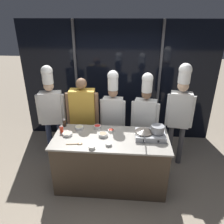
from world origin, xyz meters
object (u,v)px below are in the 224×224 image
object	(u,v)px
prep_bowl_noodles	(79,127)
person_guest	(83,113)
prep_bowl_rice	(109,144)
chef_line	(145,114)
chef_head	(51,107)
prep_bowl_onion	(92,147)
chef_pastry	(180,107)
frying_pan	(144,131)
prep_bowl_shrimp	(67,134)
squeeze_bottle_soy	(64,122)
chef_sous	(113,110)
serving_spoon_slotted	(78,144)
prep_bowl_chili_flakes	(111,130)
stock_pot	(158,129)
squeeze_bottle_chili	(61,129)
prep_bowl_bell_pepper	(97,127)
prep_bowl_mushrooms	(103,134)
portable_stove	(150,135)

from	to	relation	value
prep_bowl_noodles	person_guest	bearing A→B (deg)	92.47
prep_bowl_rice	chef_line	world-z (taller)	chef_line
prep_bowl_rice	chef_head	size ratio (longest dim) A/B	0.05
prep_bowl_onion	chef_pastry	size ratio (longest dim) A/B	0.05
frying_pan	prep_bowl_shrimp	bearing A→B (deg)	-178.57
prep_bowl_rice	chef_line	xyz separation A→B (m)	(0.60, 0.91, 0.11)
squeeze_bottle_soy	chef_head	xyz separation A→B (m)	(-0.36, 0.39, 0.12)
prep_bowl_onion	chef_sous	distance (m)	1.11
serving_spoon_slotted	person_guest	size ratio (longest dim) A/B	0.15
prep_bowl_shrimp	serving_spoon_slotted	world-z (taller)	prep_bowl_shrimp
prep_bowl_noodles	chef_head	xyz separation A→B (m)	(-0.65, 0.47, 0.17)
prep_bowl_rice	prep_bowl_chili_flakes	bearing A→B (deg)	89.80
stock_pot	frying_pan	bearing A→B (deg)	-178.70
squeeze_bottle_soy	squeeze_bottle_chili	distance (m)	0.23
serving_spoon_slotted	chef_head	world-z (taller)	chef_head
prep_bowl_shrimp	chef_pastry	xyz separation A→B (m)	(1.95, 0.68, 0.27)
chef_head	chef_line	xyz separation A→B (m)	(1.82, -0.04, -0.06)
stock_pot	squeeze_bottle_chili	world-z (taller)	stock_pot
stock_pot	chef_sous	distance (m)	1.04
chef_pastry	prep_bowl_bell_pepper	bearing A→B (deg)	24.00
chef_line	prep_bowl_rice	bearing A→B (deg)	67.59
squeeze_bottle_chili	prep_bowl_noodles	size ratio (longest dim) A/B	1.01
squeeze_bottle_chili	person_guest	bearing A→B (deg)	67.29
squeeze_bottle_chili	prep_bowl_shrimp	world-z (taller)	squeeze_bottle_chili
squeeze_bottle_soy	prep_bowl_chili_flakes	xyz separation A→B (m)	(0.86, -0.13, -0.05)
prep_bowl_bell_pepper	chef_pastry	size ratio (longest dim) A/B	0.06
prep_bowl_chili_flakes	chef_line	world-z (taller)	chef_line
stock_pot	person_guest	xyz separation A→B (m)	(-1.36, 0.64, -0.06)
prep_bowl_mushrooms	chef_line	world-z (taller)	chef_line
prep_bowl_shrimp	chef_sous	xyz separation A→B (m)	(0.70, 0.72, 0.13)
prep_bowl_mushrooms	person_guest	size ratio (longest dim) A/B	0.09
person_guest	chef_line	xyz separation A→B (m)	(1.19, -0.02, 0.03)
prep_bowl_noodles	person_guest	size ratio (longest dim) A/B	0.09
prep_bowl_chili_flakes	person_guest	size ratio (longest dim) A/B	0.06
squeeze_bottle_soy	chef_sous	distance (m)	0.94
squeeze_bottle_chili	prep_bowl_bell_pepper	distance (m)	0.62
stock_pot	prep_bowl_chili_flakes	bearing A→B (deg)	169.39
stock_pot	prep_bowl_mushrooms	size ratio (longest dim) A/B	1.50
stock_pot	chef_head	size ratio (longest dim) A/B	0.12
prep_bowl_mushrooms	prep_bowl_rice	bearing A→B (deg)	-66.30
chef_head	person_guest	size ratio (longest dim) A/B	1.12
prep_bowl_onion	prep_bowl_bell_pepper	distance (m)	0.64
portable_stove	chef_sous	world-z (taller)	chef_sous
portable_stove	prep_bowl_rice	xyz separation A→B (m)	(-0.66, -0.29, -0.02)
squeeze_bottle_soy	prep_bowl_onion	xyz separation A→B (m)	(0.61, -0.67, -0.05)
stock_pot	prep_bowl_bell_pepper	xyz separation A→B (m)	(-1.02, 0.25, -0.13)
prep_bowl_rice	stock_pot	bearing A→B (deg)	20.49
frying_pan	serving_spoon_slotted	bearing A→B (deg)	-164.29
prep_bowl_noodles	chef_pastry	size ratio (longest dim) A/B	0.07
stock_pot	chef_pastry	bearing A→B (deg)	54.14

